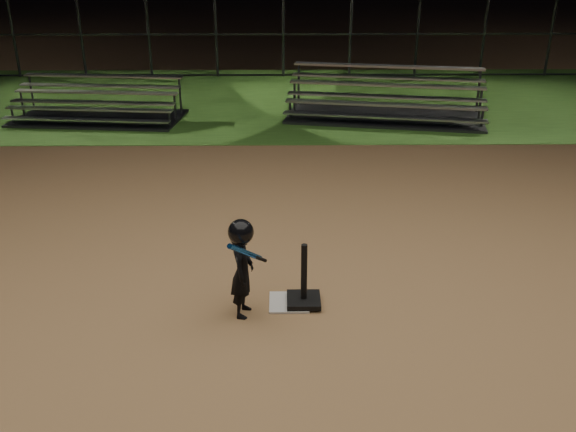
# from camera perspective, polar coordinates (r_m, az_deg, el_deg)

# --- Properties ---
(ground) EXTENTS (80.00, 80.00, 0.00)m
(ground) POSITION_cam_1_polar(r_m,az_deg,el_deg) (7.19, 0.09, -7.99)
(ground) COLOR #9F7448
(ground) RESTS_ON ground
(grass_strip) EXTENTS (60.00, 8.00, 0.01)m
(grass_strip) POSITION_cam_1_polar(r_m,az_deg,el_deg) (16.55, -0.37, 10.65)
(grass_strip) COLOR #325F1E
(grass_strip) RESTS_ON ground
(home_plate) EXTENTS (0.45, 0.45, 0.02)m
(home_plate) POSITION_cam_1_polar(r_m,az_deg,el_deg) (7.18, 0.09, -7.91)
(home_plate) COLOR beige
(home_plate) RESTS_ON ground
(batting_tee) EXTENTS (0.38, 0.38, 0.73)m
(batting_tee) POSITION_cam_1_polar(r_m,az_deg,el_deg) (7.10, 1.45, -7.00)
(batting_tee) COLOR black
(batting_tee) RESTS_ON home_plate
(child_batter) EXTENTS (0.42, 0.62, 1.14)m
(child_batter) POSITION_cam_1_polar(r_m,az_deg,el_deg) (6.72, -4.22, -4.53)
(child_batter) COLOR black
(child_batter) RESTS_ON ground
(bleacher_left) EXTENTS (3.93, 2.21, 0.92)m
(bleacher_left) POSITION_cam_1_polar(r_m,az_deg,el_deg) (15.16, -16.98, 9.10)
(bleacher_left) COLOR #B1B1B6
(bleacher_left) RESTS_ON ground
(bleacher_right) EXTENTS (4.79, 2.97, 1.09)m
(bleacher_right) POSITION_cam_1_polar(r_m,az_deg,el_deg) (14.90, 8.83, 9.74)
(bleacher_right) COLOR #A9AAAE
(bleacher_right) RESTS_ON ground
(backstop_fence) EXTENTS (20.08, 0.08, 2.50)m
(backstop_fence) POSITION_cam_1_polar(r_m,az_deg,el_deg) (19.27, -0.43, 16.30)
(backstop_fence) COLOR #38383D
(backstop_fence) RESTS_ON ground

